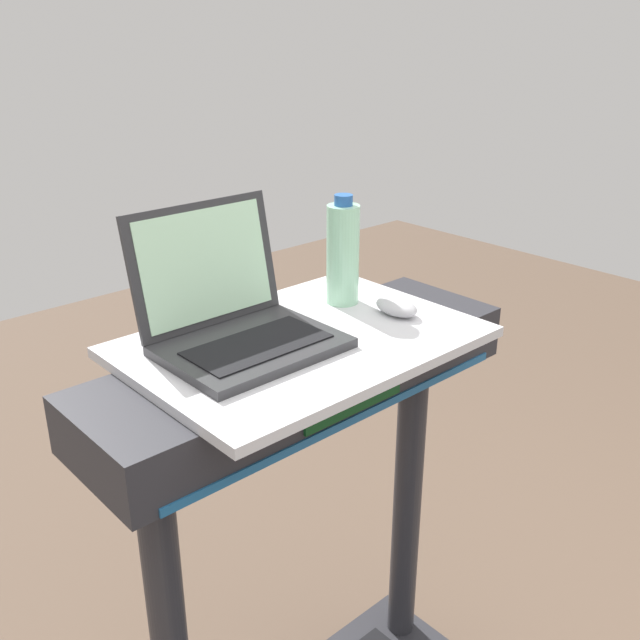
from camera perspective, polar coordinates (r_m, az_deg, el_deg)
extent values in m
cylinder|color=#28282D|center=(1.85, 6.97, -13.99)|extent=(0.07, 0.07, 0.83)
cube|color=#28282D|center=(1.39, -1.39, -4.16)|extent=(0.90, 0.28, 0.11)
cube|color=#0C3F19|center=(1.30, 2.77, -6.25)|extent=(0.24, 0.01, 0.06)
cube|color=#1E598C|center=(1.33, 2.70, -7.94)|extent=(0.81, 0.00, 0.02)
cube|color=silver|center=(1.37, -1.41, -1.73)|extent=(0.65, 0.46, 0.02)
cube|color=#2D2D30|center=(1.31, -5.44, -2.14)|extent=(0.31, 0.23, 0.02)
cube|color=black|center=(1.29, -4.98, -1.95)|extent=(0.26, 0.13, 0.00)
cube|color=#2D2D30|center=(1.37, -9.16, 4.39)|extent=(0.31, 0.05, 0.23)
cube|color=#B2E0B7|center=(1.36, -9.05, 4.39)|extent=(0.27, 0.04, 0.20)
ellipsoid|color=#B2B2B7|center=(1.47, 6.10, 1.05)|extent=(0.06, 0.10, 0.03)
cylinder|color=#9EDBB2|center=(1.50, 1.83, 5.20)|extent=(0.07, 0.07, 0.21)
cylinder|color=#2659A5|center=(1.47, 1.88, 9.52)|extent=(0.04, 0.04, 0.02)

